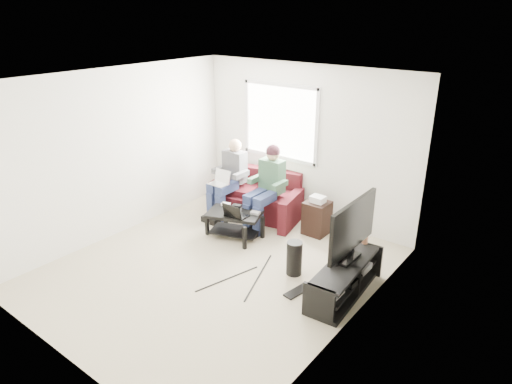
% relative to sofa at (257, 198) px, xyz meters
% --- Properties ---
extents(floor, '(4.50, 4.50, 0.00)m').
position_rel_sofa_xyz_m(floor, '(0.67, -1.82, -0.29)').
color(floor, '#C1B896').
rests_on(floor, ground).
extents(ceiling, '(4.50, 4.50, 0.00)m').
position_rel_sofa_xyz_m(ceiling, '(0.67, -1.82, 2.31)').
color(ceiling, white).
rests_on(ceiling, wall_back).
extents(wall_back, '(4.50, 0.00, 4.50)m').
position_rel_sofa_xyz_m(wall_back, '(0.67, 0.43, 1.01)').
color(wall_back, white).
rests_on(wall_back, floor).
extents(wall_front, '(4.50, 0.00, 4.50)m').
position_rel_sofa_xyz_m(wall_front, '(0.67, -4.07, 1.01)').
color(wall_front, white).
rests_on(wall_front, floor).
extents(wall_left, '(0.00, 4.50, 4.50)m').
position_rel_sofa_xyz_m(wall_left, '(-1.33, -1.82, 1.01)').
color(wall_left, white).
rests_on(wall_left, floor).
extents(wall_right, '(0.00, 4.50, 4.50)m').
position_rel_sofa_xyz_m(wall_right, '(2.67, -1.82, 1.01)').
color(wall_right, white).
rests_on(wall_right, floor).
extents(window, '(1.48, 0.04, 1.28)m').
position_rel_sofa_xyz_m(window, '(0.17, 0.42, 1.31)').
color(window, white).
rests_on(window, wall_back).
extents(sofa, '(1.81, 1.04, 0.78)m').
position_rel_sofa_xyz_m(sofa, '(0.00, 0.00, 0.00)').
color(sofa, '#4D131C').
rests_on(sofa, floor).
extents(person_left, '(0.40, 0.71, 1.31)m').
position_rel_sofa_xyz_m(person_left, '(-0.40, -0.27, 0.42)').
color(person_left, navy).
rests_on(person_left, sofa).
extents(person_right, '(0.40, 0.71, 1.36)m').
position_rel_sofa_xyz_m(person_right, '(0.40, -0.25, 0.48)').
color(person_right, navy).
rests_on(person_right, sofa).
extents(laptop_silver, '(0.35, 0.27, 0.24)m').
position_rel_sofa_xyz_m(laptop_silver, '(-0.40, -0.53, 0.39)').
color(laptop_silver, silver).
rests_on(laptop_silver, person_left).
extents(coffee_table, '(0.96, 0.76, 0.42)m').
position_rel_sofa_xyz_m(coffee_table, '(0.24, -0.90, 0.01)').
color(coffee_table, black).
rests_on(coffee_table, floor).
extents(laptop_black, '(0.39, 0.31, 0.24)m').
position_rel_sofa_xyz_m(laptop_black, '(0.36, -0.98, 0.24)').
color(laptop_black, black).
rests_on(laptop_black, coffee_table).
extents(controller_a, '(0.16, 0.13, 0.04)m').
position_rel_sofa_xyz_m(controller_a, '(-0.04, -0.78, 0.14)').
color(controller_a, silver).
rests_on(controller_a, coffee_table).
extents(controller_b, '(0.16, 0.13, 0.04)m').
position_rel_sofa_xyz_m(controller_b, '(0.14, -0.72, 0.14)').
color(controller_b, black).
rests_on(controller_b, coffee_table).
extents(controller_c, '(0.16, 0.12, 0.04)m').
position_rel_sofa_xyz_m(controller_c, '(0.54, -0.75, 0.14)').
color(controller_c, gray).
rests_on(controller_c, coffee_table).
extents(tv_stand, '(0.50, 1.37, 0.45)m').
position_rel_sofa_xyz_m(tv_stand, '(2.37, -1.27, -0.09)').
color(tv_stand, black).
rests_on(tv_stand, floor).
extents(tv, '(0.12, 1.10, 0.81)m').
position_rel_sofa_xyz_m(tv, '(2.37, -1.17, 0.61)').
color(tv, black).
rests_on(tv, tv_stand).
extents(soundbar, '(0.12, 0.50, 0.10)m').
position_rel_sofa_xyz_m(soundbar, '(2.25, -1.17, 0.20)').
color(soundbar, black).
rests_on(soundbar, tv_stand).
extents(drink_cup, '(0.08, 0.08, 0.12)m').
position_rel_sofa_xyz_m(drink_cup, '(2.32, -0.64, 0.21)').
color(drink_cup, '#AD6C4A').
rests_on(drink_cup, tv_stand).
extents(console_white, '(0.30, 0.22, 0.06)m').
position_rel_sofa_xyz_m(console_white, '(2.37, -1.67, -0.03)').
color(console_white, silver).
rests_on(console_white, tv_stand).
extents(console_grey, '(0.34, 0.26, 0.08)m').
position_rel_sofa_xyz_m(console_grey, '(2.37, -0.97, -0.02)').
color(console_grey, gray).
rests_on(console_grey, tv_stand).
extents(console_black, '(0.38, 0.30, 0.07)m').
position_rel_sofa_xyz_m(console_black, '(2.37, -1.32, -0.02)').
color(console_black, black).
rests_on(console_black, tv_stand).
extents(subwoofer, '(0.21, 0.21, 0.48)m').
position_rel_sofa_xyz_m(subwoofer, '(1.60, -1.25, -0.05)').
color(subwoofer, black).
rests_on(subwoofer, floor).
extents(keyboard_floor, '(0.21, 0.44, 0.02)m').
position_rel_sofa_xyz_m(keyboard_floor, '(1.88, -1.58, -0.28)').
color(keyboard_floor, black).
rests_on(keyboard_floor, floor).
extents(end_table, '(0.37, 0.37, 0.65)m').
position_rel_sofa_xyz_m(end_table, '(1.22, -0.01, -0.01)').
color(end_table, black).
rests_on(end_table, floor).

